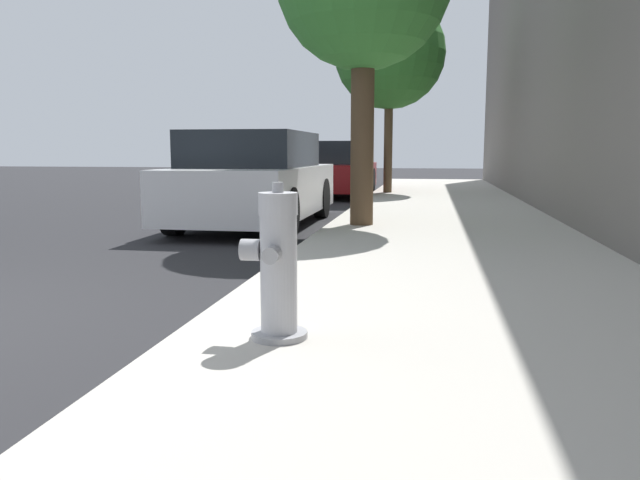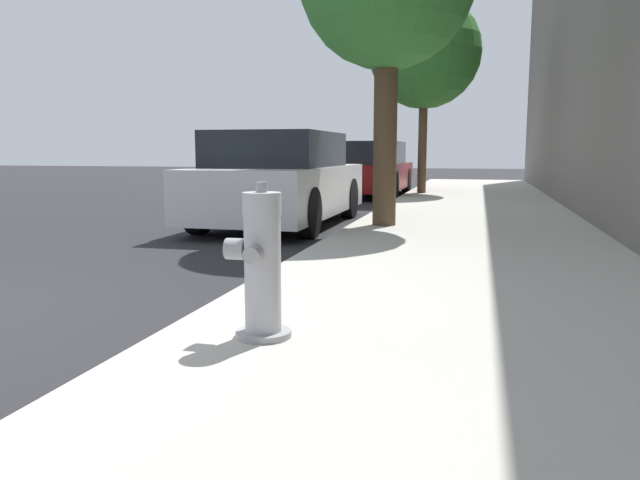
# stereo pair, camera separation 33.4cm
# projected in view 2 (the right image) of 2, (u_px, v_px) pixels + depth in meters

# --- Properties ---
(sidewalk_slab) EXTENTS (3.26, 40.00, 0.15)m
(sidewalk_slab) POSITION_uv_depth(u_px,v_px,m) (454.00, 370.00, 3.10)
(sidewalk_slab) COLOR #B7B2A8
(sidewalk_slab) RESTS_ON ground_plane
(fire_hydrant) EXTENTS (0.36, 0.37, 0.84)m
(fire_hydrant) POSITION_uv_depth(u_px,v_px,m) (262.00, 267.00, 3.36)
(fire_hydrant) COLOR #97979C
(fire_hydrant) RESTS_ON sidewalk_slab
(parked_car_near) EXTENTS (1.80, 4.27, 1.44)m
(parked_car_near) POSITION_uv_depth(u_px,v_px,m) (281.00, 181.00, 9.65)
(parked_car_near) COLOR silver
(parked_car_near) RESTS_ON ground_plane
(parked_car_mid) EXTENTS (1.88, 4.48, 1.40)m
(parked_car_mid) POSITION_uv_depth(u_px,v_px,m) (368.00, 170.00, 16.13)
(parked_car_mid) COLOR maroon
(parked_car_mid) RESTS_ON ground_plane
(street_tree_far) EXTENTS (2.66, 2.66, 4.67)m
(street_tree_far) POSITION_uv_depth(u_px,v_px,m) (425.00, 52.00, 14.75)
(street_tree_far) COLOR brown
(street_tree_far) RESTS_ON sidewalk_slab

